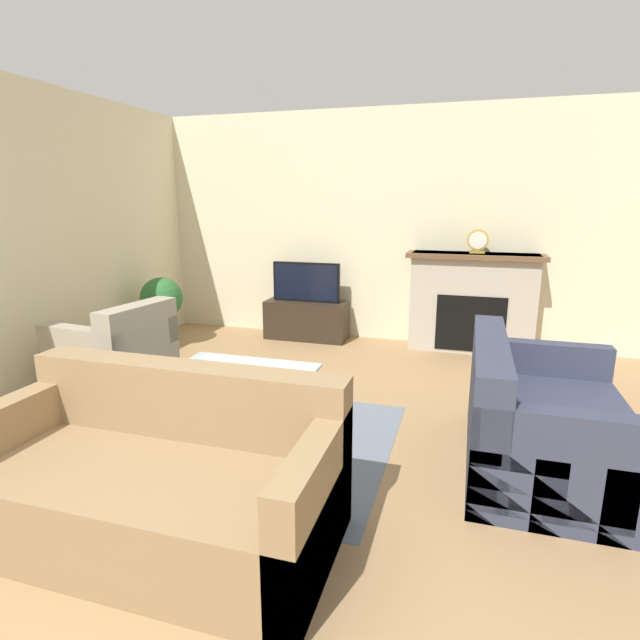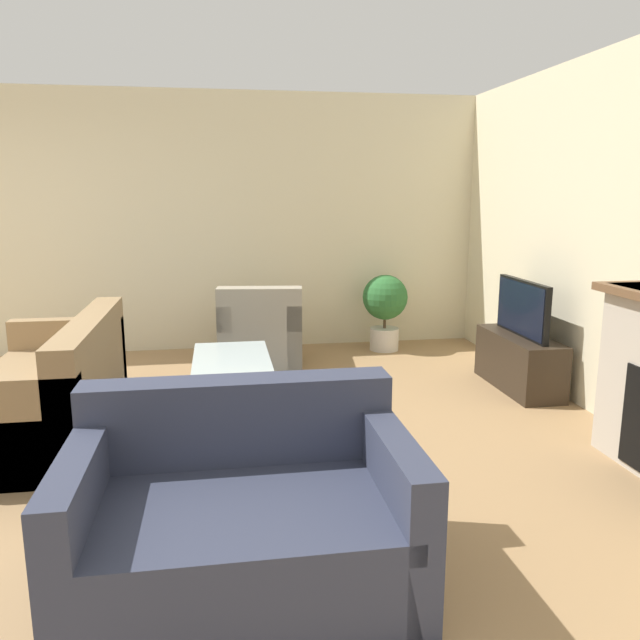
{
  "view_description": "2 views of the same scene",
  "coord_description": "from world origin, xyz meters",
  "px_view_note": "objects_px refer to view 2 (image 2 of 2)",
  "views": [
    {
      "loc": [
        1.22,
        -1.12,
        1.68
      ],
      "look_at": [
        0.18,
        2.32,
        0.81
      ],
      "focal_mm": 28.0,
      "sensor_mm": 36.0,
      "label": 1
    },
    {
      "loc": [
        4.2,
        2.01,
        1.67
      ],
      "look_at": [
        0.18,
        2.66,
        0.84
      ],
      "focal_mm": 35.0,
      "sensor_mm": 36.0,
      "label": 2
    }
  ],
  "objects_px": {
    "tv": "(523,308)",
    "armchair_by_window": "(262,336)",
    "couch_loveseat": "(243,519)",
    "potted_plant": "(385,305)",
    "couch_sectional": "(50,394)",
    "coffee_table": "(232,364)"
  },
  "relations": [
    {
      "from": "tv",
      "to": "armchair_by_window",
      "type": "bearing_deg",
      "value": -116.49
    },
    {
      "from": "couch_loveseat",
      "to": "armchair_by_window",
      "type": "distance_m",
      "value": 3.46
    },
    {
      "from": "potted_plant",
      "to": "tv",
      "type": "bearing_deg",
      "value": 28.2
    },
    {
      "from": "couch_loveseat",
      "to": "armchair_by_window",
      "type": "height_order",
      "value": "same"
    },
    {
      "from": "tv",
      "to": "couch_sectional",
      "type": "xyz_separation_m",
      "value": [
        0.45,
        -3.73,
        -0.42
      ]
    },
    {
      "from": "tv",
      "to": "couch_sectional",
      "type": "height_order",
      "value": "tv"
    },
    {
      "from": "couch_loveseat",
      "to": "potted_plant",
      "type": "relative_size",
      "value": 1.77
    },
    {
      "from": "couch_loveseat",
      "to": "tv",
      "type": "bearing_deg",
      "value": 43.89
    },
    {
      "from": "coffee_table",
      "to": "potted_plant",
      "type": "height_order",
      "value": "potted_plant"
    },
    {
      "from": "couch_sectional",
      "to": "coffee_table",
      "type": "height_order",
      "value": "couch_sectional"
    },
    {
      "from": "coffee_table",
      "to": "armchair_by_window",
      "type": "bearing_deg",
      "value": 167.01
    },
    {
      "from": "couch_sectional",
      "to": "armchair_by_window",
      "type": "height_order",
      "value": "same"
    },
    {
      "from": "couch_loveseat",
      "to": "armchair_by_window",
      "type": "bearing_deg",
      "value": 84.62
    },
    {
      "from": "potted_plant",
      "to": "couch_loveseat",
      "type": "bearing_deg",
      "value": -23.36
    },
    {
      "from": "couch_sectional",
      "to": "armchair_by_window",
      "type": "relative_size",
      "value": 1.94
    },
    {
      "from": "armchair_by_window",
      "to": "potted_plant",
      "type": "xyz_separation_m",
      "value": [
        -0.42,
        1.34,
        0.2
      ]
    },
    {
      "from": "couch_loveseat",
      "to": "couch_sectional",
      "type": "bearing_deg",
      "value": 123.32
    },
    {
      "from": "couch_loveseat",
      "to": "coffee_table",
      "type": "distance_m",
      "value": 2.05
    },
    {
      "from": "armchair_by_window",
      "to": "couch_loveseat",
      "type": "bearing_deg",
      "value": 91.67
    },
    {
      "from": "armchair_by_window",
      "to": "coffee_table",
      "type": "bearing_deg",
      "value": 84.07
    },
    {
      "from": "potted_plant",
      "to": "armchair_by_window",
      "type": "bearing_deg",
      "value": -72.58
    },
    {
      "from": "tv",
      "to": "couch_loveseat",
      "type": "xyz_separation_m",
      "value": [
        2.37,
        -2.47,
        -0.42
      ]
    }
  ]
}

